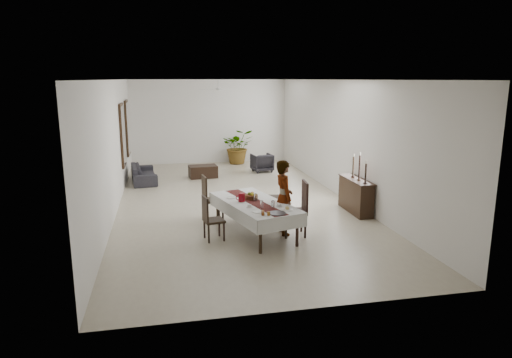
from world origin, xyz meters
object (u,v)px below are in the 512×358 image
(sofa, at_px, (144,173))
(woman, at_px, (284,197))
(dining_table_top, at_px, (254,203))
(sideboard_body, at_px, (356,196))
(red_pitcher, at_px, (242,197))

(sofa, bearing_deg, woman, -157.33)
(dining_table_top, relative_size, sofa, 1.21)
(sideboard_body, distance_m, sofa, 6.92)
(sofa, bearing_deg, red_pitcher, -163.84)
(red_pitcher, xyz_separation_m, sideboard_body, (3.03, 1.03, -0.39))
(dining_table_top, xyz_separation_m, woman, (0.60, -0.11, 0.12))
(dining_table_top, bearing_deg, woman, -25.33)
(woman, bearing_deg, red_pitcher, 74.46)
(sideboard_body, xyz_separation_m, sofa, (-5.23, 4.53, -0.13))
(woman, height_order, sideboard_body, woman)
(dining_table_top, height_order, red_pitcher, red_pitcher)
(sofa, bearing_deg, dining_table_top, -161.85)
(dining_table_top, bearing_deg, sofa, 98.25)
(dining_table_top, height_order, sofa, dining_table_top)
(sideboard_body, relative_size, sofa, 0.73)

